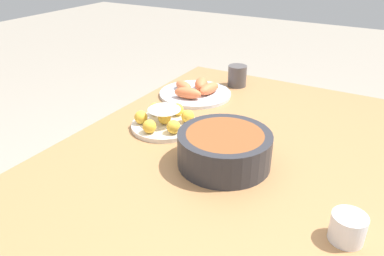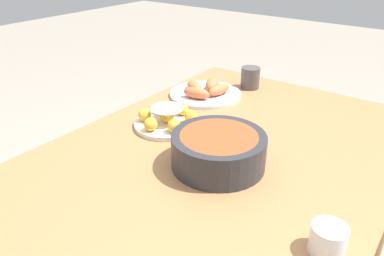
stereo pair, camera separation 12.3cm
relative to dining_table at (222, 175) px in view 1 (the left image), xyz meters
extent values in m
cylinder|color=#A87547|center=(-0.67, -0.44, -0.30)|extent=(0.06, 0.06, 0.72)
cylinder|color=#A87547|center=(-0.67, 0.44, -0.30)|extent=(0.06, 0.06, 0.72)
cube|color=#A87547|center=(0.00, 0.00, 0.07)|extent=(1.44, 0.98, 0.03)
cylinder|color=silver|center=(-0.04, -0.25, 0.10)|extent=(0.23, 0.23, 0.02)
sphere|color=yellow|center=(0.04, -0.25, 0.13)|extent=(0.05, 0.05, 0.05)
sphere|color=yellow|center=(0.00, -0.18, 0.13)|extent=(0.05, 0.05, 0.05)
sphere|color=yellow|center=(-0.09, -0.18, 0.13)|extent=(0.05, 0.05, 0.05)
sphere|color=yellow|center=(-0.13, -0.25, 0.13)|extent=(0.05, 0.05, 0.05)
sphere|color=yellow|center=(-0.09, -0.32, 0.13)|extent=(0.05, 0.05, 0.05)
sphere|color=yellow|center=(-0.01, -0.32, 0.13)|extent=(0.05, 0.05, 0.05)
ellipsoid|color=white|center=(-0.04, -0.25, 0.16)|extent=(0.12, 0.12, 0.02)
sphere|color=yellow|center=(-0.04, -0.25, 0.13)|extent=(0.05, 0.05, 0.05)
cylinder|color=#2D2D33|center=(0.06, 0.03, 0.14)|extent=(0.27, 0.27, 0.10)
cylinder|color=brown|center=(0.06, 0.03, 0.18)|extent=(0.23, 0.23, 0.01)
cylinder|color=silver|center=(-0.36, -0.31, 0.10)|extent=(0.30, 0.30, 0.01)
ellipsoid|color=#E57042|center=(-0.29, -0.30, 0.13)|extent=(0.07, 0.12, 0.05)
ellipsoid|color=#E57042|center=(-0.38, -0.25, 0.13)|extent=(0.12, 0.07, 0.04)
ellipsoid|color=#E57042|center=(-0.40, -0.30, 0.13)|extent=(0.12, 0.09, 0.05)
ellipsoid|color=#E57042|center=(-0.36, -0.36, 0.12)|extent=(0.09, 0.11, 0.04)
cylinder|color=#4C4747|center=(-0.56, -0.20, 0.14)|extent=(0.08, 0.08, 0.09)
cylinder|color=white|center=(0.21, 0.41, 0.12)|extent=(0.08, 0.08, 0.07)
camera|label=1|loc=(0.93, 0.43, 0.69)|focal=35.00mm
camera|label=2|loc=(0.86, 0.53, 0.69)|focal=35.00mm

